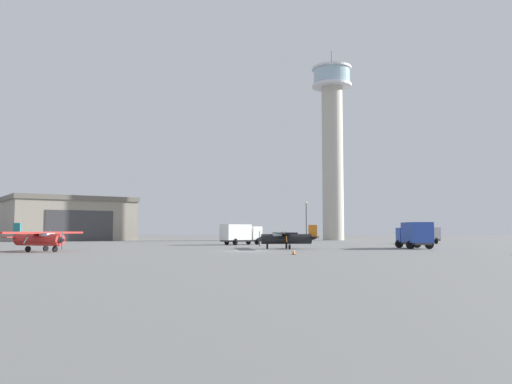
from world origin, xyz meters
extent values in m
plane|color=slate|center=(0.00, 0.00, 0.00)|extent=(400.00, 400.00, 0.00)
cylinder|color=#B2AD9E|center=(14.85, 63.81, 17.70)|extent=(4.80, 4.80, 35.39)
cylinder|color=silver|center=(14.85, 63.81, 35.69)|extent=(9.12, 9.12, 0.60)
cylinder|color=#99B7C6|center=(14.85, 63.81, 37.76)|extent=(8.39, 8.39, 3.53)
cylinder|color=silver|center=(14.85, 63.81, 39.77)|extent=(9.12, 9.12, 0.50)
cylinder|color=#38383D|center=(14.85, 63.81, 42.02)|extent=(0.16, 0.16, 4.00)
cube|color=gray|center=(-43.43, 55.56, 4.19)|extent=(30.55, 29.37, 8.37)
cube|color=#625C52|center=(-43.43, 55.56, 8.87)|extent=(31.39, 30.21, 1.00)
cube|color=#38383A|center=(-37.88, 48.46, 3.14)|extent=(10.83, 8.51, 6.28)
cylinder|color=red|center=(-21.30, -2.83, 1.23)|extent=(6.25, 3.67, 1.25)
cone|color=#38383D|center=(-18.21, -4.19, 1.23)|extent=(1.18, 1.16, 0.87)
cube|color=#38383D|center=(-18.21, -4.19, 1.23)|extent=(0.10, 0.12, 1.91)
cube|color=red|center=(-21.03, -2.95, 1.95)|extent=(5.43, 9.82, 0.20)
cylinder|color=teal|center=(-21.67, -4.42, 1.54)|extent=(0.47, 0.94, 1.36)
cylinder|color=teal|center=(-20.38, -1.48, 1.54)|extent=(0.47, 0.94, 1.36)
cube|color=#99B7C6|center=(-20.20, -3.31, 1.57)|extent=(1.42, 1.36, 0.70)
cone|color=red|center=(-24.40, -1.47, 1.33)|extent=(1.67, 1.42, 0.94)
cube|color=teal|center=(-24.40, -1.47, 2.13)|extent=(1.06, 0.56, 1.71)
cube|color=red|center=(-24.40, -1.47, 1.48)|extent=(2.04, 3.13, 0.10)
cylinder|color=black|center=(-19.09, -3.80, 0.30)|extent=(0.40, 0.62, 0.60)
cylinder|color=black|center=(-21.93, -3.76, 0.30)|extent=(0.40, 0.62, 0.60)
cylinder|color=black|center=(-21.04, -1.73, 0.30)|extent=(0.40, 0.62, 0.60)
cylinder|color=black|center=(4.25, 6.95, 1.17)|extent=(6.11, 2.23, 1.19)
cone|color=#38383D|center=(1.08, 6.38, 1.17)|extent=(1.00, 0.97, 0.83)
cube|color=#38383D|center=(1.08, 6.38, 1.17)|extent=(0.07, 0.10, 1.82)
cube|color=black|center=(3.97, 6.90, 1.86)|extent=(3.11, 9.70, 0.19)
cylinder|color=orange|center=(3.70, 8.41, 1.47)|extent=(0.24, 0.94, 1.30)
cylinder|color=orange|center=(4.24, 5.39, 1.47)|extent=(0.24, 0.94, 1.30)
cube|color=#99B7C6|center=(3.12, 6.75, 1.50)|extent=(1.21, 1.12, 0.67)
cone|color=black|center=(7.43, 7.52, 1.27)|extent=(1.48, 1.12, 0.89)
cube|color=orange|center=(7.43, 7.52, 2.03)|extent=(1.06, 0.30, 1.63)
cube|color=black|center=(7.43, 7.52, 1.41)|extent=(1.36, 2.99, 0.10)
cylinder|color=black|center=(1.99, 6.55, 0.29)|extent=(0.26, 0.59, 0.58)
cylinder|color=black|center=(4.26, 8.03, 0.29)|extent=(0.26, 0.59, 0.58)
cylinder|color=black|center=(4.63, 5.95, 0.29)|extent=(0.26, 0.59, 0.58)
cube|color=#38383D|center=(26.53, 32.18, 0.62)|extent=(5.86, 2.85, 0.24)
cube|color=#B7BABF|center=(28.52, 32.54, 1.71)|extent=(1.96, 2.60, 1.95)
cube|color=#99B7C6|center=(29.23, 32.67, 2.10)|extent=(0.43, 1.99, 0.97)
cube|color=brown|center=(25.61, 32.02, 0.82)|extent=(4.10, 2.98, 0.16)
cube|color=#997547|center=(25.24, 31.95, 1.35)|extent=(1.28, 1.28, 0.90)
cylinder|color=black|center=(28.27, 33.57, 0.50)|extent=(0.45, 1.03, 1.00)
cylinder|color=black|center=(28.65, 31.49, 0.50)|extent=(0.45, 1.03, 1.00)
cylinder|color=black|center=(24.68, 32.93, 0.50)|extent=(0.45, 1.03, 1.00)
cylinder|color=black|center=(25.06, 30.84, 0.50)|extent=(0.45, 1.03, 1.00)
cube|color=#38383D|center=(19.72, 8.93, 0.62)|extent=(2.63, 6.62, 0.24)
cube|color=#2847A8|center=(19.49, 11.24, 1.63)|extent=(2.67, 2.04, 1.78)
cube|color=#99B7C6|center=(19.41, 12.08, 1.99)|extent=(2.13, 0.29, 0.89)
cube|color=#2847A8|center=(19.82, 7.88, 1.94)|extent=(2.92, 4.57, 2.41)
cylinder|color=black|center=(18.37, 11.07, 0.50)|extent=(1.02, 0.37, 1.00)
cylinder|color=black|center=(20.62, 11.29, 0.50)|extent=(1.02, 0.37, 1.00)
cylinder|color=black|center=(18.78, 6.89, 0.50)|extent=(1.02, 0.37, 1.00)
cylinder|color=black|center=(21.03, 7.11, 0.50)|extent=(1.02, 0.37, 1.00)
cube|color=#38383D|center=(-2.69, 24.17, 0.62)|extent=(6.13, 5.58, 0.24)
cube|color=white|center=(-0.96, 25.61, 1.77)|extent=(2.99, 3.09, 2.07)
cube|color=#99B7C6|center=(-0.33, 26.14, 2.19)|extent=(1.45, 1.72, 1.03)
cube|color=white|center=(-3.48, 23.51, 1.92)|extent=(4.87, 4.66, 2.37)
cylinder|color=black|center=(-1.74, 26.46, 0.50)|extent=(0.85, 0.94, 1.00)
cylinder|color=black|center=(-0.27, 24.69, 0.50)|extent=(0.85, 0.94, 1.00)
cylinder|color=black|center=(-4.87, 23.85, 0.50)|extent=(0.85, 0.94, 1.00)
cylinder|color=black|center=(-3.40, 22.08, 0.50)|extent=(0.85, 0.94, 1.00)
cylinder|color=#38383D|center=(7.87, 40.36, 3.54)|extent=(0.18, 0.18, 7.09)
sphere|color=#F9E5B2|center=(7.87, 40.36, 7.31)|extent=(0.44, 0.44, 0.44)
cube|color=black|center=(4.95, -7.80, 0.02)|extent=(0.36, 0.36, 0.04)
cone|color=orange|center=(4.95, -7.80, 0.31)|extent=(0.30, 0.30, 0.53)
cylinder|color=white|center=(4.95, -7.80, 0.33)|extent=(0.21, 0.21, 0.08)
camera|label=1|loc=(4.38, -55.11, 2.17)|focal=36.38mm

